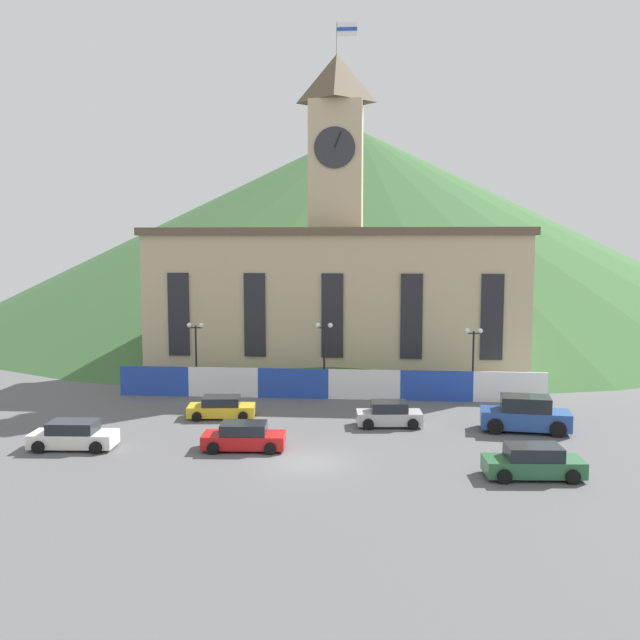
% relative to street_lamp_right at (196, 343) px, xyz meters
% --- Properties ---
extents(ground_plane, '(160.00, 160.00, 0.00)m').
position_rel_street_lamp_right_xyz_m(ground_plane, '(9.77, -15.58, -3.79)').
color(ground_plane, '#565659').
extents(civic_building, '(30.21, 8.90, 28.12)m').
position_rel_street_lamp_right_xyz_m(civic_building, '(9.77, 7.07, 3.32)').
color(civic_building, '#C6B289').
rests_on(civic_building, ground).
extents(banner_fence, '(30.36, 0.12, 2.13)m').
position_rel_street_lamp_right_xyz_m(banner_fence, '(9.77, -0.87, -2.72)').
color(banner_fence, '#2347B2').
rests_on(banner_fence, ground).
extents(hillside_backdrop, '(111.80, 111.80, 27.40)m').
position_rel_street_lamp_right_xyz_m(hillside_backdrop, '(9.77, 55.52, 9.91)').
color(hillside_backdrop, '#386033').
rests_on(hillside_backdrop, ground).
extents(street_lamp_right, '(1.26, 0.36, 5.24)m').
position_rel_street_lamp_right_xyz_m(street_lamp_right, '(0.00, 0.00, 0.00)').
color(street_lamp_right, black).
rests_on(street_lamp_right, ground).
extents(street_lamp_left, '(1.26, 0.36, 5.34)m').
position_rel_street_lamp_right_xyz_m(street_lamp_left, '(9.39, 0.00, 0.06)').
color(street_lamp_left, black).
rests_on(street_lamp_left, ground).
extents(street_lamp_far_right, '(1.26, 0.36, 5.06)m').
position_rel_street_lamp_right_xyz_m(street_lamp_far_right, '(19.95, 0.00, -0.12)').
color(street_lamp_far_right, black).
rests_on(street_lamp_far_right, ground).
extents(car_yellow_coupe, '(4.38, 2.51, 1.35)m').
position_rel_street_lamp_right_xyz_m(car_yellow_coupe, '(3.43, -6.88, -3.16)').
color(car_yellow_coupe, yellow).
rests_on(car_yellow_coupe, ground).
extents(car_silver_hatch, '(4.05, 2.32, 1.50)m').
position_rel_street_lamp_right_xyz_m(car_silver_hatch, '(14.00, -8.04, -3.10)').
color(car_silver_hatch, '#B7B7BC').
rests_on(car_silver_hatch, ground).
extents(car_green_wagon, '(4.72, 2.39, 1.55)m').
position_rel_street_lamp_right_xyz_m(car_green_wagon, '(20.71, -16.97, -3.07)').
color(car_green_wagon, '#2D663D').
rests_on(car_green_wagon, ground).
extents(car_blue_van, '(5.28, 2.79, 2.10)m').
position_rel_street_lamp_right_xyz_m(car_blue_van, '(21.95, -8.56, -2.82)').
color(car_blue_van, '#284C99').
rests_on(car_blue_van, ground).
extents(car_red_sedan, '(4.51, 2.35, 1.45)m').
position_rel_street_lamp_right_xyz_m(car_red_sedan, '(6.20, -13.65, -3.12)').
color(car_red_sedan, red).
rests_on(car_red_sedan, ground).
extents(car_white_taxi, '(4.60, 2.34, 1.50)m').
position_rel_street_lamp_right_xyz_m(car_white_taxi, '(-2.98, -14.29, -3.09)').
color(car_white_taxi, white).
rests_on(car_white_taxi, ground).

